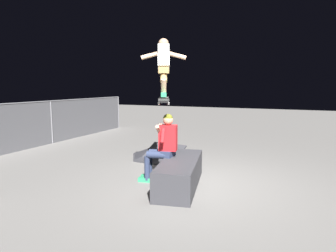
# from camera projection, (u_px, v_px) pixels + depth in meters

# --- Properties ---
(ground_plane) EXTENTS (40.00, 40.00, 0.00)m
(ground_plane) POSITION_uv_depth(u_px,v_px,m) (194.00, 183.00, 5.70)
(ground_plane) COLOR slate
(ledge_box_main) EXTENTS (1.98, 1.00, 0.51)m
(ledge_box_main) POSITION_uv_depth(u_px,v_px,m) (180.00, 173.00, 5.50)
(ledge_box_main) COLOR #38383D
(ledge_box_main) RESTS_ON ground
(person_sitting_on_ledge) EXTENTS (0.60, 0.78, 1.35)m
(person_sitting_on_ledge) POSITION_uv_depth(u_px,v_px,m) (163.00, 144.00, 5.72)
(person_sitting_on_ledge) COLOR #2D3856
(person_sitting_on_ledge) RESTS_ON ground
(skateboard) EXTENTS (1.01, 0.60, 0.13)m
(skateboard) POSITION_uv_depth(u_px,v_px,m) (164.00, 100.00, 5.71)
(skateboard) COLOR black
(skater_airborne) EXTENTS (0.63, 0.84, 1.12)m
(skater_airborne) POSITION_uv_depth(u_px,v_px,m) (164.00, 64.00, 5.67)
(skater_airborne) COLOR #2D9E66
(kicker_ramp) EXTENTS (1.11, 1.11, 0.45)m
(kicker_ramp) POSITION_uv_depth(u_px,v_px,m) (161.00, 157.00, 7.50)
(kicker_ramp) COLOR #38383D
(kicker_ramp) RESTS_ON ground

